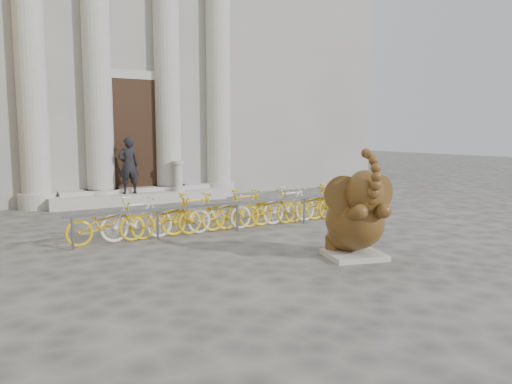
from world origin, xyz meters
TOP-DOWN VIEW (x-y plane):
  - ground at (0.00, 0.00)m, footprint 80.00×80.00m
  - classical_building at (0.00, 14.93)m, footprint 22.00×10.70m
  - entrance_steps at (0.00, 9.40)m, footprint 6.00×1.20m
  - elephant_statue at (1.20, -0.05)m, footprint 1.39×1.66m
  - bike_rack at (0.48, 3.65)m, footprint 8.08×0.53m
  - pedestrian at (-0.43, 9.23)m, footprint 0.70×0.47m
  - balustrade_post at (1.27, 9.10)m, footprint 0.43×0.43m

SIDE VIEW (x-z plane):
  - ground at x=0.00m, z-range 0.00..0.00m
  - entrance_steps at x=0.00m, z-range 0.00..0.36m
  - bike_rack at x=0.48m, z-range 0.00..1.00m
  - elephant_statue at x=1.20m, z-range -0.29..1.82m
  - balustrade_post at x=1.27m, z-range 0.32..1.37m
  - pedestrian at x=-0.43m, z-range 0.36..2.25m
  - classical_building at x=0.00m, z-range -0.02..11.98m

